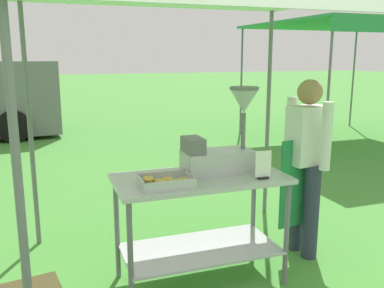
{
  "coord_description": "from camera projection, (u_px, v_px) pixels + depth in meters",
  "views": [
    {
      "loc": [
        -1.25,
        -1.88,
        1.81
      ],
      "look_at": [
        -0.14,
        1.27,
        1.11
      ],
      "focal_mm": 39.33,
      "sensor_mm": 36.0,
      "label": 1
    }
  ],
  "objects": [
    {
      "name": "ground_plane",
      "position": [
        117.0,
        152.0,
        8.05
      ],
      "size": [
        70.0,
        70.0,
        0.0
      ],
      "primitive_type": "plane",
      "color": "#478E38"
    },
    {
      "name": "donut_cart",
      "position": [
        200.0,
        205.0,
        3.32
      ],
      "size": [
        1.34,
        0.66,
        0.89
      ],
      "color": "#B7B7BC",
      "rests_on": "ground"
    },
    {
      "name": "donut_tray",
      "position": [
        164.0,
        182.0,
        3.04
      ],
      "size": [
        0.38,
        0.27,
        0.07
      ],
      "color": "#B7B7BC",
      "rests_on": "donut_cart"
    },
    {
      "name": "donut_fryer",
      "position": [
        222.0,
        145.0,
        3.35
      ],
      "size": [
        0.62,
        0.28,
        0.68
      ],
      "color": "#B7B7BC",
      "rests_on": "donut_cart"
    },
    {
      "name": "menu_sign",
      "position": [
        263.0,
        167.0,
        3.19
      ],
      "size": [
        0.13,
        0.05,
        0.22
      ],
      "color": "black",
      "rests_on": "donut_cart"
    },
    {
      "name": "vendor",
      "position": [
        306.0,
        159.0,
        3.76
      ],
      "size": [
        0.46,
        0.54,
        1.61
      ],
      "color": "#2D3347",
      "rests_on": "ground"
    },
    {
      "name": "neighbour_tent",
      "position": [
        350.0,
        26.0,
        8.5
      ],
      "size": [
        3.37,
        3.4,
        2.45
      ],
      "color": "slate",
      "rests_on": "ground"
    }
  ]
}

